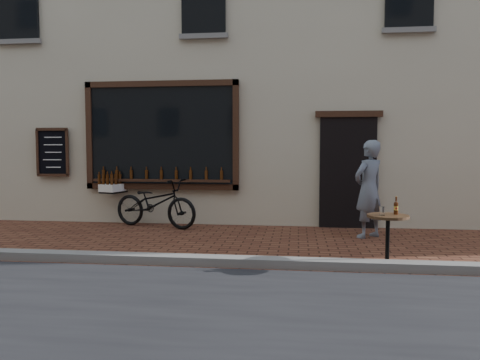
# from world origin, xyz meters

# --- Properties ---
(ground) EXTENTS (90.00, 90.00, 0.00)m
(ground) POSITION_xyz_m (0.00, 0.00, 0.00)
(ground) COLOR #52281A
(ground) RESTS_ON ground
(kerb) EXTENTS (90.00, 0.25, 0.12)m
(kerb) POSITION_xyz_m (0.00, 0.20, 0.06)
(kerb) COLOR slate
(kerb) RESTS_ON ground
(shop_building) EXTENTS (28.00, 6.20, 10.00)m
(shop_building) POSITION_xyz_m (0.00, 6.50, 5.00)
(shop_building) COLOR beige
(shop_building) RESTS_ON ground
(cargo_bicycle) EXTENTS (2.27, 1.20, 1.05)m
(cargo_bicycle) POSITION_xyz_m (-1.96, 3.04, 0.50)
(cargo_bicycle) COLOR black
(cargo_bicycle) RESTS_ON ground
(bistro_table) EXTENTS (0.55, 0.55, 0.95)m
(bistro_table) POSITION_xyz_m (2.12, 0.39, 0.51)
(bistro_table) COLOR black
(bistro_table) RESTS_ON ground
(pedestrian) EXTENTS (0.75, 0.72, 1.74)m
(pedestrian) POSITION_xyz_m (2.17, 2.47, 0.87)
(pedestrian) COLOR slate
(pedestrian) RESTS_ON ground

